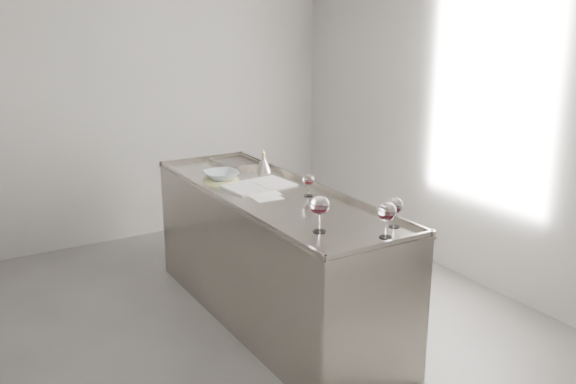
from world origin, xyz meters
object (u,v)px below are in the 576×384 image
notebook (258,185)px  wine_funnel (264,165)px  wine_glass_middle (387,212)px  ceramic_bowl (221,175)px  wine_glass_small (309,180)px  counter (273,257)px  wine_glass_left (320,206)px  wine_glass_right (395,206)px

notebook → wine_funnel: (0.24, 0.35, 0.05)m
wine_glass_middle → ceramic_bowl: (-0.29, 1.55, -0.10)m
wine_glass_small → notebook: (-0.18, 0.39, -0.10)m
notebook → ceramic_bowl: bearing=121.5°
wine_glass_small → ceramic_bowl: wine_glass_small is taller
counter → notebook: size_ratio=4.83×
wine_glass_left → wine_glass_middle: size_ratio=1.04×
counter → wine_glass_middle: 1.25m
wine_glass_left → wine_glass_right: wine_glass_left is taller
wine_glass_left → ceramic_bowl: wine_glass_left is taller
wine_glass_middle → ceramic_bowl: bearing=100.5°
counter → wine_glass_left: bearing=-100.3°
counter → wine_glass_left: wine_glass_left is taller
notebook → wine_glass_left: bearing=-103.3°
wine_glass_small → wine_funnel: bearing=85.5°
counter → wine_glass_small: 0.63m
ceramic_bowl → wine_funnel: bearing=13.6°
notebook → ceramic_bowl: (-0.18, 0.25, 0.04)m
wine_glass_small → notebook: size_ratio=0.32×
notebook → wine_glass_small: bearing=-70.1°
ceramic_bowl → wine_funnel: (0.42, 0.10, 0.01)m
wine_glass_middle → ceramic_bowl: wine_glass_middle is taller
wine_glass_middle → counter: bearing=96.3°
wine_glass_left → wine_glass_right: (0.42, -0.16, -0.03)m
counter → wine_glass_right: bearing=-74.1°
wine_glass_right → ceramic_bowl: 1.50m
wine_glass_middle → wine_funnel: wine_glass_middle is taller
wine_glass_middle → wine_glass_right: size_ratio=1.16×
wine_glass_left → wine_glass_small: (0.34, 0.64, -0.04)m
wine_glass_right → wine_glass_small: 0.80m
wine_glass_right → wine_glass_left: bearing=159.7°
wine_glass_middle → wine_glass_right: wine_glass_middle is taller
wine_glass_right → wine_glass_small: wine_glass_right is taller
wine_glass_small → wine_glass_right: bearing=-83.9°
wine_glass_left → ceramic_bowl: 1.28m
counter → wine_glass_right: wine_glass_right is taller
wine_glass_small → wine_glass_middle: bearing=-94.4°
wine_glass_small → wine_glass_left: bearing=-117.7°
counter → wine_glass_middle: (0.12, -1.08, 0.62)m
wine_glass_right → wine_funnel: wine_funnel is taller
ceramic_bowl → wine_funnel: size_ratio=1.36×
ceramic_bowl → wine_glass_left: bearing=-89.1°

